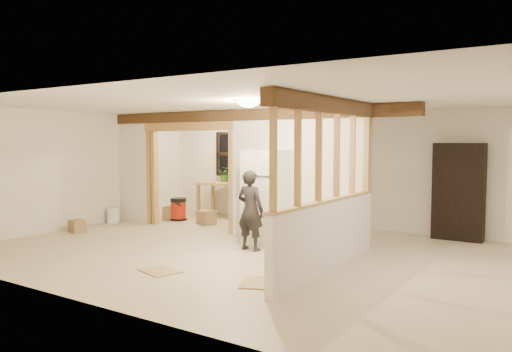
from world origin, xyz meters
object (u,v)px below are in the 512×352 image
Objects in this scene: work_table at (226,200)px; bookshelf at (459,192)px; woman at (250,210)px; shop_vac at (178,209)px; refrigerator at (267,197)px.

bookshelf is at bearing -10.17° from work_table.
woman is 3.70m from shop_vac.
woman reaches higher than shop_vac.
work_table is 2.55× the size of shop_vac.
refrigerator is at bearing -82.07° from woman.
woman reaches higher than work_table.
woman is at bearing -28.46° from shop_vac.
work_table is 0.75× the size of bookshelf.
refrigerator reaches higher than woman.
shop_vac is at bearing 161.05° from refrigerator.
refrigerator is at bearing -51.79° from work_table.
shop_vac is at bearing -169.19° from bookshelf.
work_table is (-2.47, 2.06, -0.42)m from refrigerator.
work_table is 1.20m from shop_vac.
bookshelf is (5.35, 0.17, 0.49)m from work_table.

